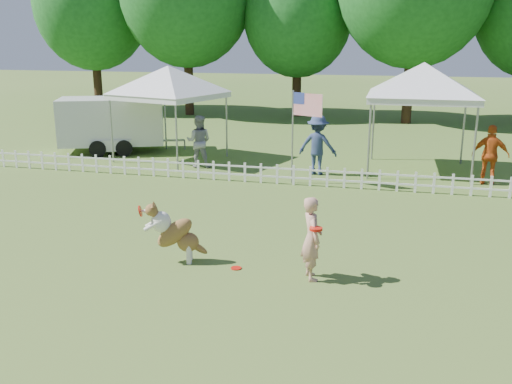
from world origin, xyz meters
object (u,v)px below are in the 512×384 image
frisbee_on_turf (236,268)px  flag_pole (292,137)px  spectator_c (490,155)px  handler (312,238)px  cargo_trailer (112,124)px  spectator_b (318,145)px  dog (176,233)px  canopy_tent_left (170,114)px  spectator_a (199,141)px  canopy_tent_right (420,119)px

frisbee_on_turf → flag_pole: 6.94m
flag_pole → spectator_c: 5.88m
handler → cargo_trailer: 13.66m
handler → spectator_b: size_ratio=0.81×
dog → cargo_trailer: bearing=107.4°
frisbee_on_turf → spectator_b: size_ratio=0.11×
frisbee_on_turf → handler: bearing=-3.6°
cargo_trailer → spectator_b: (8.16, -1.82, -0.10)m
canopy_tent_left → flag_pole: canopy_tent_left is taller
handler → cargo_trailer: bearing=18.7°
handler → spectator_a: size_ratio=0.87×
canopy_tent_right → flag_pole: size_ratio=1.23×
canopy_tent_left → spectator_b: size_ratio=1.71×
spectator_a → spectator_c: bearing=171.9°
canopy_tent_left → flag_pole: 5.41m
handler → cargo_trailer: size_ratio=0.32×
canopy_tent_right → flag_pole: 4.55m
frisbee_on_turf → spectator_a: size_ratio=0.11×
cargo_trailer → flag_pole: 8.22m
spectator_b → frisbee_on_turf: bearing=93.9°
dog → spectator_b: size_ratio=0.63×
dog → canopy_tent_left: size_ratio=0.37×
canopy_tent_left → spectator_a: bearing=-17.4°
handler → flag_pole: (-1.67, 6.89, 0.62)m
canopy_tent_right → spectator_c: (2.03, -1.36, -0.82)m
canopy_tent_right → flag_pole: bearing=-145.2°
cargo_trailer → canopy_tent_left: bearing=-39.1°
cargo_trailer → spectator_c: size_ratio=2.67×
handler → cargo_trailer: (-9.25, 10.05, 0.28)m
cargo_trailer → flag_pole: bearing=-45.3°
dog → canopy_tent_right: (4.70, 9.38, 1.11)m
handler → flag_pole: flag_pole is taller
dog → canopy_tent_left: 9.94m
frisbee_on_turf → canopy_tent_right: canopy_tent_right is taller
handler → canopy_tent_right: size_ratio=0.45×
cargo_trailer → spectator_c: 13.44m
dog → flag_pole: bearing=65.3°
handler → canopy_tent_left: size_ratio=0.47×
spectator_b → spectator_c: 5.15m
canopy_tent_left → cargo_trailer: 2.89m
handler → frisbee_on_turf: handler is taller
spectator_c → dog: bearing=59.7°
frisbee_on_turf → flag_pole: size_ratio=0.07×
spectator_b → spectator_c: bearing=-174.3°
handler → spectator_b: (-1.09, 8.23, 0.18)m
dog → spectator_a: 8.50m
cargo_trailer → handler: bearing=-70.0°
handler → dog: bearing=63.1°
spectator_a → frisbee_on_turf: bearing=106.8°
flag_pole → spectator_c: (5.72, 1.28, -0.50)m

